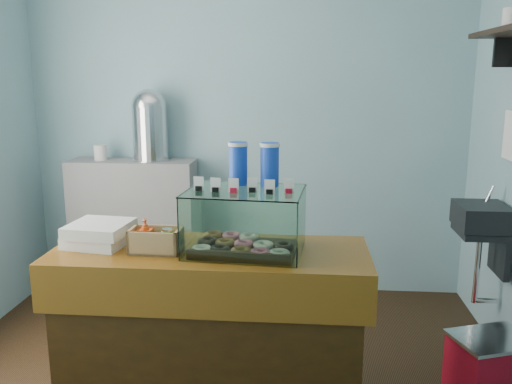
# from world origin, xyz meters

# --- Properties ---
(ground) EXTENTS (3.50, 3.50, 0.00)m
(ground) POSITION_xyz_m (0.00, 0.00, 0.00)
(ground) COLOR black
(ground) RESTS_ON ground
(room_shell) EXTENTS (3.54, 3.04, 2.82)m
(room_shell) POSITION_xyz_m (0.03, 0.01, 1.71)
(room_shell) COLOR #76A2AD
(room_shell) RESTS_ON ground
(counter) EXTENTS (1.60, 0.60, 0.90)m
(counter) POSITION_xyz_m (0.00, -0.25, 0.46)
(counter) COLOR #3D240B
(counter) RESTS_ON ground
(back_shelf) EXTENTS (1.00, 0.32, 1.10)m
(back_shelf) POSITION_xyz_m (-0.90, 1.32, 0.55)
(back_shelf) COLOR gray
(back_shelf) RESTS_ON ground
(display_case) EXTENTS (0.61, 0.47, 0.53)m
(display_case) POSITION_xyz_m (0.18, -0.23, 1.07)
(display_case) COLOR black
(display_case) RESTS_ON counter
(condiment_crate) EXTENTS (0.25, 0.16, 0.17)m
(condiment_crate) POSITION_xyz_m (-0.27, -0.31, 0.96)
(condiment_crate) COLOR tan
(condiment_crate) RESTS_ON counter
(pastry_boxes) EXTENTS (0.34, 0.34, 0.12)m
(pastry_boxes) POSITION_xyz_m (-0.58, -0.21, 0.96)
(pastry_boxes) COLOR silver
(pastry_boxes) RESTS_ON counter
(coffee_urn) EXTENTS (0.30, 0.30, 0.56)m
(coffee_urn) POSITION_xyz_m (-0.74, 1.34, 1.39)
(coffee_urn) COLOR silver
(coffee_urn) RESTS_ON back_shelf
(red_cooler) EXTENTS (0.50, 0.44, 0.37)m
(red_cooler) POSITION_xyz_m (1.51, -0.01, 0.18)
(red_cooler) COLOR red
(red_cooler) RESTS_ON ground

